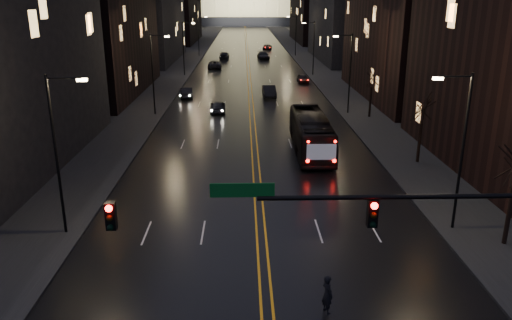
{
  "coord_description": "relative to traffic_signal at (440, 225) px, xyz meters",
  "views": [
    {
      "loc": [
        -0.93,
        -15.72,
        12.69
      ],
      "look_at": [
        -0.22,
        12.69,
        3.43
      ],
      "focal_mm": 35.0,
      "sensor_mm": 36.0,
      "label": 1
    }
  ],
  "objects": [
    {
      "name": "streetlamp_left_mid",
      "position": [
        -16.72,
        40.0,
        -0.02
      ],
      "size": [
        2.13,
        0.25,
        9.0
      ],
      "color": "black",
      "rests_on": "ground"
    },
    {
      "name": "oncoming_car_b",
      "position": [
        -14.41,
        50.24,
        -4.38
      ],
      "size": [
        1.96,
        4.55,
        1.46
      ],
      "primitive_type": "imported",
      "rotation": [
        0.0,
        0.0,
        3.24
      ],
      "color": "black",
      "rests_on": "ground"
    },
    {
      "name": "road",
      "position": [
        -5.91,
        130.0,
        -5.09
      ],
      "size": [
        20.0,
        320.0,
        0.02
      ],
      "primitive_type": "cube",
      "color": "black",
      "rests_on": "ground"
    },
    {
      "name": "receding_car_c",
      "position": [
        -2.5,
        93.9,
        -4.32
      ],
      "size": [
        2.76,
        5.62,
        1.57
      ],
      "primitive_type": "imported",
      "rotation": [
        0.0,
        0.0,
        0.11
      ],
      "color": "black",
      "rests_on": "ground"
    },
    {
      "name": "streetlamp_left_far",
      "position": [
        -16.72,
        70.0,
        -0.02
      ],
      "size": [
        2.13,
        0.25,
        9.0
      ],
      "color": "black",
      "rests_on": "ground"
    },
    {
      "name": "building_left_dist",
      "position": [
        -26.91,
        140.0,
        6.9
      ],
      "size": [
        12.0,
        40.0,
        24.0
      ],
      "primitive_type": "cube",
      "color": "black",
      "rests_on": "ground"
    },
    {
      "name": "oncoming_car_c",
      "position": [
        -12.23,
        79.41,
        -4.37
      ],
      "size": [
        2.52,
        5.34,
        1.48
      ],
      "primitive_type": "imported",
      "rotation": [
        0.0,
        0.0,
        3.15
      ],
      "color": "black",
      "rests_on": "ground"
    },
    {
      "name": "streetlamp_right_near",
      "position": [
        4.91,
        10.0,
        -0.02
      ],
      "size": [
        2.13,
        0.25,
        9.0
      ],
      "color": "black",
      "rests_on": "ground"
    },
    {
      "name": "oncoming_car_a",
      "position": [
        -9.84,
        41.2,
        -4.38
      ],
      "size": [
        1.87,
        4.32,
        1.45
      ],
      "primitive_type": "imported",
      "rotation": [
        0.0,
        0.0,
        3.18
      ],
      "color": "black",
      "rests_on": "ground"
    },
    {
      "name": "pedestrian_a",
      "position": [
        -3.39,
        2.33,
        -4.23
      ],
      "size": [
        0.64,
        0.75,
        1.74
      ],
      "primitive_type": "imported",
      "rotation": [
        0.0,
        0.0,
        2.0
      ],
      "color": "black",
      "rests_on": "ground"
    },
    {
      "name": "traffic_signal",
      "position": [
        0.0,
        0.0,
        0.0
      ],
      "size": [
        17.29,
        0.45,
        7.0
      ],
      "color": "black",
      "rests_on": "ground"
    },
    {
      "name": "streetlamp_left_near",
      "position": [
        -16.72,
        10.0,
        -0.02
      ],
      "size": [
        2.13,
        0.25,
        9.0
      ],
      "color": "black",
      "rests_on": "ground"
    },
    {
      "name": "streetlamp_left_dist",
      "position": [
        -16.72,
        100.0,
        -0.02
      ],
      "size": [
        2.13,
        0.25,
        9.0
      ],
      "color": "black",
      "rests_on": "ground"
    },
    {
      "name": "streetlamp_right_dist",
      "position": [
        4.91,
        100.0,
        -0.02
      ],
      "size": [
        2.13,
        0.25,
        9.0
      ],
      "color": "black",
      "rests_on": "ground"
    },
    {
      "name": "receding_car_d",
      "position": [
        -0.68,
        114.57,
        -4.44
      ],
      "size": [
        2.6,
        4.96,
        1.33
      ],
      "primitive_type": "imported",
      "rotation": [
        0.0,
        0.0,
        -0.08
      ],
      "color": "black",
      "rests_on": "ground"
    },
    {
      "name": "streetlamp_right_mid",
      "position": [
        4.91,
        40.0,
        -0.02
      ],
      "size": [
        2.13,
        0.25,
        9.0
      ],
      "color": "black",
      "rests_on": "ground"
    },
    {
      "name": "tree_right_far",
      "position": [
        7.09,
        38.0,
        -0.58
      ],
      "size": [
        2.4,
        2.4,
        6.65
      ],
      "color": "black",
      "rests_on": "ground"
    },
    {
      "name": "bus",
      "position": [
        -1.09,
        25.52,
        -3.47
      ],
      "size": [
        2.91,
        11.78,
        3.27
      ],
      "primitive_type": "imported",
      "rotation": [
        0.0,
        0.0,
        -0.01
      ],
      "color": "black",
      "rests_on": "ground"
    },
    {
      "name": "sidewalk_right",
      "position": [
        8.09,
        130.0,
        -5.02
      ],
      "size": [
        8.0,
        320.0,
        0.16
      ],
      "primitive_type": "cube",
      "color": "black",
      "rests_on": "ground"
    },
    {
      "name": "building_left_far",
      "position": [
        -26.91,
        92.0,
        4.9
      ],
      "size": [
        12.0,
        34.0,
        20.0
      ],
      "primitive_type": "cube",
      "color": "black",
      "rests_on": "ground"
    },
    {
      "name": "oncoming_car_d",
      "position": [
        -11.02,
        95.48,
        -4.38
      ],
      "size": [
        2.15,
        5.04,
        1.45
      ],
      "primitive_type": "imported",
      "rotation": [
        0.0,
        0.0,
        3.12
      ],
      "color": "black",
      "rests_on": "ground"
    },
    {
      "name": "streetlamp_right_far",
      "position": [
        4.91,
        70.0,
        -0.02
      ],
      "size": [
        2.13,
        0.25,
        9.0
      ],
      "color": "black",
      "rests_on": "ground"
    },
    {
      "name": "center_line",
      "position": [
        -5.91,
        130.0,
        -5.08
      ],
      "size": [
        0.62,
        320.0,
        0.01
      ],
      "primitive_type": "cube",
      "color": "orange",
      "rests_on": "road"
    },
    {
      "name": "tree_right_mid",
      "position": [
        7.09,
        22.0,
        -0.58
      ],
      "size": [
        2.4,
        2.4,
        6.65
      ],
      "color": "black",
      "rests_on": "ground"
    },
    {
      "name": "receding_car_b",
      "position": [
        2.46,
        62.3,
        -4.43
      ],
      "size": [
        1.64,
        3.96,
        1.34
      ],
      "primitive_type": "imported",
      "rotation": [
        0.0,
        0.0,
        0.01
      ],
      "color": "black",
      "rests_on": "ground"
    },
    {
      "name": "sidewalk_left",
      "position": [
        -19.91,
        130.0,
        -5.02
      ],
      "size": [
        8.0,
        320.0,
        0.16
      ],
      "primitive_type": "cube",
      "color": "black",
      "rests_on": "ground"
    },
    {
      "name": "receding_car_a",
      "position": [
        -3.41,
        50.58,
        -4.33
      ],
      "size": [
        1.8,
        4.77,
        1.56
      ],
      "primitive_type": "imported",
      "rotation": [
        0.0,
        0.0,
        0.03
      ],
      "color": "black",
      "rests_on": "ground"
    },
    {
      "name": "building_right_dist",
      "position": [
        15.09,
        140.0,
        5.9
      ],
      "size": [
        12.0,
        40.0,
        22.0
      ],
      "primitive_type": "cube",
      "color": "black",
      "rests_on": "ground"
    }
  ]
}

